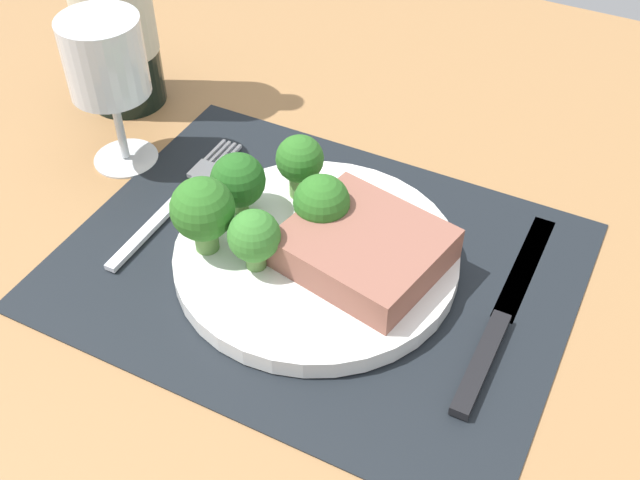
% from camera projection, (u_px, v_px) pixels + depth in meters
% --- Properties ---
extents(ground_plane, '(1.40, 1.10, 0.03)m').
position_uv_depth(ground_plane, '(316.00, 278.00, 0.65)').
color(ground_plane, '#996D42').
extents(placemat, '(0.41, 0.32, 0.00)m').
position_uv_depth(placemat, '(316.00, 265.00, 0.64)').
color(placemat, black).
rests_on(placemat, ground_plane).
extents(plate, '(0.23, 0.23, 0.02)m').
position_uv_depth(plate, '(316.00, 257.00, 0.64)').
color(plate, white).
rests_on(plate, placemat).
extents(steak, '(0.14, 0.13, 0.03)m').
position_uv_depth(steak, '(364.00, 248.00, 0.61)').
color(steak, '#8C5647').
rests_on(steak, plate).
extents(broccoli_near_steak, '(0.04, 0.04, 0.06)m').
position_uv_depth(broccoli_near_steak, '(300.00, 161.00, 0.66)').
color(broccoli_near_steak, '#6B994C').
rests_on(broccoli_near_steak, plate).
extents(broccoli_back_left, '(0.05, 0.05, 0.06)m').
position_uv_depth(broccoli_back_left, '(238.00, 181.00, 0.64)').
color(broccoli_back_left, '#5B8942').
rests_on(broccoli_back_left, plate).
extents(broccoli_center, '(0.04, 0.04, 0.05)m').
position_uv_depth(broccoli_center, '(254.00, 237.00, 0.60)').
color(broccoli_center, '#5B8942').
rests_on(broccoli_center, plate).
extents(broccoli_near_fork, '(0.05, 0.05, 0.06)m').
position_uv_depth(broccoli_near_fork, '(322.00, 203.00, 0.63)').
color(broccoli_near_fork, '#5B8942').
rests_on(broccoli_near_fork, plate).
extents(broccoli_front_edge, '(0.05, 0.05, 0.07)m').
position_uv_depth(broccoli_front_edge, '(203.00, 210.00, 0.61)').
color(broccoli_front_edge, '#5B8942').
rests_on(broccoli_front_edge, plate).
extents(fork, '(0.02, 0.19, 0.01)m').
position_uv_depth(fork, '(178.00, 199.00, 0.70)').
color(fork, silver).
rests_on(fork, placemat).
extents(knife, '(0.02, 0.23, 0.01)m').
position_uv_depth(knife, '(500.00, 322.00, 0.59)').
color(knife, black).
rests_on(knife, placemat).
extents(wine_bottle, '(0.08, 0.08, 0.29)m').
position_uv_depth(wine_bottle, '(111.00, 2.00, 0.75)').
color(wine_bottle, black).
rests_on(wine_bottle, ground_plane).
extents(wine_glass, '(0.07, 0.07, 0.15)m').
position_uv_depth(wine_glass, '(106.00, 65.00, 0.68)').
color(wine_glass, silver).
rests_on(wine_glass, ground_plane).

